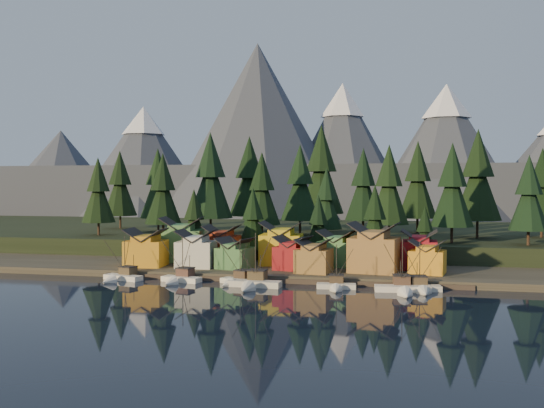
% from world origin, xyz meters
% --- Properties ---
extents(ground, '(500.00, 500.00, 0.00)m').
position_xyz_m(ground, '(0.00, 0.00, 0.00)').
color(ground, black).
rests_on(ground, ground).
extents(shore_strip, '(400.00, 50.00, 1.50)m').
position_xyz_m(shore_strip, '(0.00, 40.00, 0.75)').
color(shore_strip, '#322F24').
rests_on(shore_strip, ground).
extents(hillside, '(420.00, 100.00, 6.00)m').
position_xyz_m(hillside, '(0.00, 90.00, 3.00)').
color(hillside, black).
rests_on(hillside, ground).
extents(dock, '(80.00, 4.00, 1.00)m').
position_xyz_m(dock, '(0.00, 16.50, 0.50)').
color(dock, '#453B31').
rests_on(dock, ground).
extents(mountain_ridge, '(560.00, 190.00, 90.00)m').
position_xyz_m(mountain_ridge, '(-4.20, 213.59, 26.06)').
color(mountain_ridge, '#474C5B').
rests_on(mountain_ridge, ground).
extents(boat_0, '(9.63, 10.08, 10.72)m').
position_xyz_m(boat_0, '(-34.68, 10.78, 2.04)').
color(boat_0, white).
rests_on(boat_0, ground).
extents(boat_1, '(9.35, 9.85, 10.91)m').
position_xyz_m(boat_1, '(-21.18, 11.24, 2.12)').
color(boat_1, white).
rests_on(boat_1, ground).
extents(boat_2, '(8.69, 9.22, 10.49)m').
position_xyz_m(boat_2, '(-8.49, 11.63, 2.08)').
color(boat_2, beige).
rests_on(boat_2, ground).
extents(boat_3, '(11.39, 12.30, 12.34)m').
position_xyz_m(boat_3, '(-4.02, 8.27, 2.27)').
color(boat_3, beige).
rests_on(boat_3, ground).
extents(boat_4, '(8.26, 8.87, 9.91)m').
position_xyz_m(boat_4, '(12.83, 10.10, 1.93)').
color(boat_4, beige).
rests_on(boat_4, ground).
extents(boat_5, '(11.36, 12.17, 11.45)m').
position_xyz_m(boat_5, '(26.03, 9.06, 2.04)').
color(boat_5, white).
rests_on(boat_5, ground).
extents(boat_6, '(8.75, 9.29, 10.71)m').
position_xyz_m(boat_6, '(29.42, 10.89, 2.13)').
color(boat_6, beige).
rests_on(boat_6, ground).
extents(house_front_0, '(9.61, 9.16, 8.93)m').
position_xyz_m(house_front_0, '(-34.21, 23.49, 6.19)').
color(house_front_0, orange).
rests_on(house_front_0, shore_strip).
extents(house_front_1, '(9.07, 8.75, 8.80)m').
position_xyz_m(house_front_1, '(-21.90, 24.32, 6.12)').
color(house_front_1, beige).
rests_on(house_front_1, shore_strip).
extents(house_front_2, '(8.95, 8.99, 7.17)m').
position_xyz_m(house_front_2, '(-12.26, 24.14, 5.27)').
color(house_front_2, '#3B6C3B').
rests_on(house_front_2, shore_strip).
extents(house_front_3, '(8.93, 8.66, 7.70)m').
position_xyz_m(house_front_3, '(1.17, 25.31, 5.55)').
color(house_front_3, maroon).
rests_on(house_front_3, shore_strip).
extents(house_front_4, '(8.20, 8.71, 7.51)m').
position_xyz_m(house_front_4, '(6.52, 21.96, 5.45)').
color(house_front_4, olive).
rests_on(house_front_4, shore_strip).
extents(house_front_5, '(11.72, 10.91, 11.00)m').
position_xyz_m(house_front_5, '(19.54, 25.56, 7.28)').
color(house_front_5, olive).
rests_on(house_front_5, shore_strip).
extents(house_front_6, '(8.56, 8.23, 7.41)m').
position_xyz_m(house_front_6, '(31.14, 25.66, 5.39)').
color(house_front_6, orange).
rests_on(house_front_6, shore_strip).
extents(house_back_0, '(11.91, 11.59, 11.15)m').
position_xyz_m(house_back_0, '(-29.19, 34.17, 7.35)').
color(house_back_0, '#508649').
rests_on(house_back_0, shore_strip).
extents(house_back_1, '(8.59, 8.69, 9.29)m').
position_xyz_m(house_back_1, '(-18.34, 33.27, 6.38)').
color(house_back_1, maroon).
rests_on(house_back_1, shore_strip).
extents(house_back_2, '(10.31, 9.55, 10.46)m').
position_xyz_m(house_back_2, '(-3.11, 32.99, 6.99)').
color(house_back_2, gold).
rests_on(house_back_2, shore_strip).
extents(house_back_3, '(9.59, 8.83, 8.58)m').
position_xyz_m(house_back_3, '(10.43, 33.16, 6.01)').
color(house_back_3, '#468148').
rests_on(house_back_3, shore_strip).
extents(house_back_4, '(9.30, 8.98, 9.54)m').
position_xyz_m(house_back_4, '(18.07, 34.09, 6.51)').
color(house_back_4, gold).
rests_on(house_back_4, shore_strip).
extents(house_back_5, '(8.38, 8.48, 9.08)m').
position_xyz_m(house_back_5, '(29.51, 32.28, 6.27)').
color(house_back_5, maroon).
rests_on(house_back_5, shore_strip).
extents(tree_hill_0, '(9.87, 9.87, 22.99)m').
position_xyz_m(tree_hill_0, '(-62.00, 52.00, 18.56)').
color(tree_hill_0, '#332319').
rests_on(tree_hill_0, hillside).
extents(tree_hill_1, '(11.32, 11.32, 26.36)m').
position_xyz_m(tree_hill_1, '(-50.00, 68.00, 20.41)').
color(tree_hill_1, '#332319').
rests_on(tree_hill_1, hillside).
extents(tree_hill_2, '(10.21, 10.21, 23.77)m').
position_xyz_m(tree_hill_2, '(-40.00, 48.00, 18.99)').
color(tree_hill_2, '#332319').
rests_on(tree_hill_2, hillside).
extents(tree_hill_3, '(13.06, 13.06, 30.42)m').
position_xyz_m(tree_hill_3, '(-30.00, 60.00, 22.63)').
color(tree_hill_3, '#332319').
rests_on(tree_hill_3, hillside).
extents(tree_hill_4, '(12.98, 12.98, 30.24)m').
position_xyz_m(tree_hill_4, '(-22.00, 75.00, 22.53)').
color(tree_hill_4, '#332319').
rests_on(tree_hill_4, hillside).
extents(tree_hill_5, '(10.26, 10.26, 23.89)m').
position_xyz_m(tree_hill_5, '(-12.00, 50.00, 19.06)').
color(tree_hill_5, '#332319').
rests_on(tree_hill_5, hillside).
extents(tree_hill_6, '(11.53, 11.53, 26.86)m').
position_xyz_m(tree_hill_6, '(-4.00, 65.00, 20.68)').
color(tree_hill_6, '#332319').
rests_on(tree_hill_6, hillside).
extents(tree_hill_7, '(8.37, 8.37, 19.50)m').
position_xyz_m(tree_hill_7, '(6.00, 48.00, 16.65)').
color(tree_hill_7, '#332319').
rests_on(tree_hill_7, hillside).
extents(tree_hill_8, '(11.10, 11.10, 25.86)m').
position_xyz_m(tree_hill_8, '(14.00, 72.00, 20.14)').
color(tree_hill_8, '#332319').
rests_on(tree_hill_8, hillside).
extents(tree_hill_9, '(11.08, 11.08, 25.82)m').
position_xyz_m(tree_hill_9, '(22.00, 55.00, 20.11)').
color(tree_hill_9, '#332319').
rests_on(tree_hill_9, hillside).
extents(tree_hill_10, '(12.17, 12.17, 28.35)m').
position_xyz_m(tree_hill_10, '(30.00, 80.00, 21.50)').
color(tree_hill_10, '#332319').
rests_on(tree_hill_10, hillside).
extents(tree_hill_11, '(11.04, 11.04, 25.72)m').
position_xyz_m(tree_hill_11, '(38.00, 50.00, 20.06)').
color(tree_hill_11, '#332319').
rests_on(tree_hill_11, hillside).
extents(tree_hill_12, '(13.09, 13.09, 30.49)m').
position_xyz_m(tree_hill_12, '(46.00, 66.00, 22.67)').
color(tree_hill_12, '#332319').
rests_on(tree_hill_12, hillside).
extents(tree_hill_13, '(9.60, 9.60, 22.37)m').
position_xyz_m(tree_hill_13, '(56.00, 48.00, 18.22)').
color(tree_hill_13, '#332319').
rests_on(tree_hill_13, hillside).
extents(tree_hill_14, '(10.88, 10.88, 25.35)m').
position_xyz_m(tree_hill_14, '(64.00, 72.00, 19.86)').
color(tree_hill_14, '#332319').
rests_on(tree_hill_14, hillside).
extents(tree_hill_15, '(14.59, 14.59, 33.98)m').
position_xyz_m(tree_hill_15, '(0.00, 82.00, 24.58)').
color(tree_hill_15, '#332319').
rests_on(tree_hill_15, hillside).
extents(tree_hill_16, '(11.32, 11.32, 26.38)m').
position_xyz_m(tree_hill_16, '(-68.00, 78.00, 20.42)').
color(tree_hill_16, '#332319').
rests_on(tree_hill_16, hillside).
extents(tree_shore_0, '(7.88, 7.88, 18.35)m').
position_xyz_m(tree_shore_0, '(-28.00, 40.00, 11.52)').
color(tree_shore_0, '#332319').
rests_on(tree_shore_0, shore_strip).
extents(tree_shore_1, '(8.08, 8.08, 18.82)m').
position_xyz_m(tree_shore_1, '(-12.00, 40.00, 11.78)').
color(tree_shore_1, '#332319').
rests_on(tree_shore_1, shore_strip).
extents(tree_shore_2, '(7.25, 7.25, 16.89)m').
position_xyz_m(tree_shore_2, '(5.00, 40.00, 10.73)').
color(tree_shore_2, '#332319').
rests_on(tree_shore_2, shore_strip).
extents(tree_shore_3, '(8.38, 8.38, 19.53)m').
position_xyz_m(tree_shore_3, '(19.00, 40.00, 12.17)').
color(tree_shore_3, '#332319').
rests_on(tree_shore_3, shore_strip).
extents(tree_shore_4, '(6.21, 6.21, 14.46)m').
position_xyz_m(tree_shore_4, '(31.00, 40.00, 9.39)').
color(tree_shore_4, '#332319').
rests_on(tree_shore_4, shore_strip).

